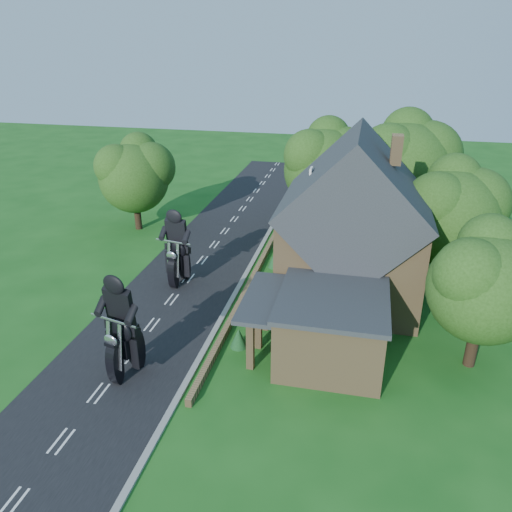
% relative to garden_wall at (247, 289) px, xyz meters
% --- Properties ---
extents(ground, '(120.00, 120.00, 0.00)m').
position_rel_garden_wall_xyz_m(ground, '(-4.30, -5.00, -0.20)').
color(ground, '#175117').
rests_on(ground, ground).
extents(road, '(7.00, 80.00, 0.02)m').
position_rel_garden_wall_xyz_m(road, '(-4.30, -5.00, -0.19)').
color(road, black).
rests_on(road, ground).
extents(kerb, '(0.30, 80.00, 0.12)m').
position_rel_garden_wall_xyz_m(kerb, '(-0.65, -5.00, -0.14)').
color(kerb, gray).
rests_on(kerb, ground).
extents(garden_wall, '(0.30, 22.00, 0.40)m').
position_rel_garden_wall_xyz_m(garden_wall, '(0.00, 0.00, 0.00)').
color(garden_wall, olive).
rests_on(garden_wall, ground).
extents(house, '(9.54, 8.64, 10.24)m').
position_rel_garden_wall_xyz_m(house, '(6.19, 1.00, 4.14)').
color(house, olive).
rests_on(house, ground).
extents(annex, '(7.05, 5.94, 3.44)m').
position_rel_garden_wall_xyz_m(annex, '(5.57, -5.80, 1.57)').
color(annex, olive).
rests_on(annex, ground).
extents(tree_annex_side, '(5.64, 5.20, 7.48)m').
position_rel_garden_wall_xyz_m(tree_annex_side, '(12.83, -4.90, 4.49)').
color(tree_annex_side, black).
rests_on(tree_annex_side, ground).
extents(tree_house_right, '(6.51, 6.00, 8.40)m').
position_rel_garden_wall_xyz_m(tree_house_right, '(12.35, 3.62, 4.99)').
color(tree_house_right, black).
rests_on(tree_house_right, ground).
extents(tree_behind_house, '(7.81, 7.20, 10.08)m').
position_rel_garden_wall_xyz_m(tree_behind_house, '(9.88, 11.14, 6.03)').
color(tree_behind_house, black).
rests_on(tree_behind_house, ground).
extents(tree_behind_left, '(6.94, 6.40, 9.16)m').
position_rel_garden_wall_xyz_m(tree_behind_left, '(3.86, 12.13, 5.53)').
color(tree_behind_left, black).
rests_on(tree_behind_left, ground).
extents(tree_far_road, '(6.08, 5.60, 7.84)m').
position_rel_garden_wall_xyz_m(tree_far_road, '(-11.16, 9.11, 4.64)').
color(tree_far_road, black).
rests_on(tree_far_road, ground).
extents(shrub_a, '(0.90, 0.90, 1.10)m').
position_rel_garden_wall_xyz_m(shrub_a, '(1.00, -6.00, 0.35)').
color(shrub_a, '#133C1B').
rests_on(shrub_a, ground).
extents(shrub_b, '(0.90, 0.90, 1.10)m').
position_rel_garden_wall_xyz_m(shrub_b, '(1.00, -3.50, 0.35)').
color(shrub_b, '#133C1B').
rests_on(shrub_b, ground).
extents(shrub_c, '(0.90, 0.90, 1.10)m').
position_rel_garden_wall_xyz_m(shrub_c, '(1.00, -1.00, 0.35)').
color(shrub_c, '#133C1B').
rests_on(shrub_c, ground).
extents(shrub_d, '(0.90, 0.90, 1.10)m').
position_rel_garden_wall_xyz_m(shrub_d, '(1.00, 4.00, 0.35)').
color(shrub_d, '#133C1B').
rests_on(shrub_d, ground).
extents(shrub_e, '(0.90, 0.90, 1.10)m').
position_rel_garden_wall_xyz_m(shrub_e, '(1.00, 6.50, 0.35)').
color(shrub_e, '#133C1B').
rests_on(shrub_e, ground).
extents(shrub_f, '(0.90, 0.90, 1.10)m').
position_rel_garden_wall_xyz_m(shrub_f, '(1.00, 9.00, 0.35)').
color(shrub_f, '#133C1B').
rests_on(shrub_f, ground).
extents(motorcycle_lead, '(0.85, 1.79, 1.61)m').
position_rel_garden_wall_xyz_m(motorcycle_lead, '(-3.61, -9.43, 0.61)').
color(motorcycle_lead, black).
rests_on(motorcycle_lead, ground).
extents(motorcycle_follow, '(0.69, 1.70, 1.54)m').
position_rel_garden_wall_xyz_m(motorcycle_follow, '(-4.58, 0.19, 0.57)').
color(motorcycle_follow, black).
rests_on(motorcycle_follow, ground).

